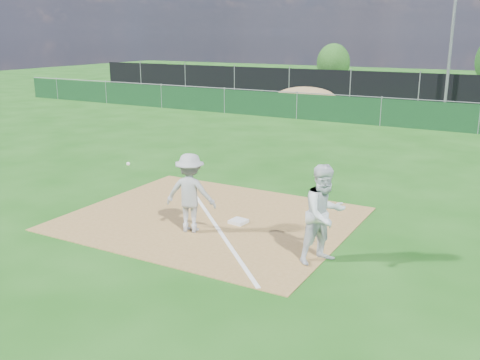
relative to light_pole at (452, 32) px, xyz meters
name	(u,v)px	position (x,y,z in m)	size (l,w,h in m)	color
ground	(343,146)	(-1.50, -12.70, -4.00)	(90.00, 90.00, 0.00)	#164E10
infield_dirt	(211,219)	(-1.50, -21.70, -3.99)	(6.00, 5.00, 0.02)	olive
foul_line	(211,218)	(-1.50, -21.70, -3.98)	(0.08, 7.00, 0.01)	white
green_fence	(381,112)	(-1.50, -7.70, -3.40)	(44.00, 0.05, 1.20)	black
dirt_mound	(306,98)	(-6.50, -4.20, -3.42)	(3.38, 2.60, 1.17)	olive
black_fence	(419,89)	(-1.50, 0.30, -3.10)	(46.00, 0.04, 1.80)	black
parking_lot	(434,96)	(-1.50, 5.30, -4.00)	(46.00, 9.00, 0.01)	black
light_pole	(452,32)	(0.00, 0.00, 0.00)	(0.16, 0.16, 8.00)	slate
first_base	(238,221)	(-0.81, -21.67, -3.94)	(0.34, 0.34, 0.07)	silver
play_at_first	(190,193)	(-1.44, -22.55, -3.16)	(2.36, 0.85, 1.64)	#ADADAF
runner	(324,214)	(1.47, -22.64, -3.10)	(0.88, 0.68, 1.80)	silver
car_left	(324,80)	(-8.65, 4.21, -3.21)	(1.83, 4.55, 1.55)	#B8BBC1
car_mid	(448,86)	(-0.58, 4.60, -3.27)	(1.53, 4.38, 1.44)	black
tree_left	(333,63)	(-10.44, 11.03, -2.38)	(2.65, 2.65, 3.14)	#382316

